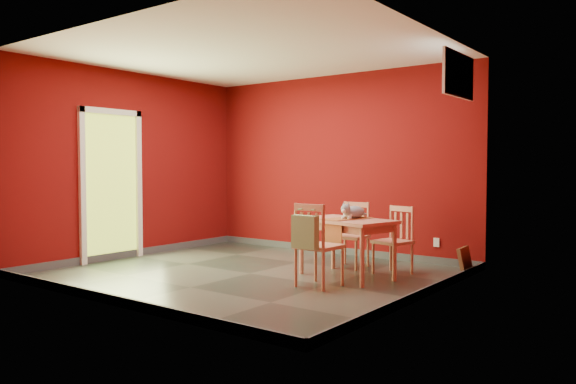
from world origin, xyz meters
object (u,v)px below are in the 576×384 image
Objects in this scene: dining_table at (347,226)px; chair_far_right at (395,239)px; chair_far_left at (352,234)px; cat at (354,210)px; tote_bag at (305,232)px; picture_frame at (465,262)px; chair_near at (317,244)px.

dining_table is 1.49× the size of chair_far_right.
cat reaches higher than chair_far_left.
dining_table is 1.46× the size of chair_far_left.
tote_bag is at bearing -104.03° from chair_far_right.
tote_bag is 2.15m from picture_frame.
picture_frame is at bearing 54.84° from chair_near.
chair_far_left is 0.92× the size of chair_near.
chair_far_left is 1.54m from tote_bag.
chair_far_left is 1.02× the size of chair_far_right.
chair_near is 2.18× the size of tote_bag.
chair_far_right reaches higher than dining_table.
chair_far_left reaches higher than dining_table.
dining_table is 1.35× the size of chair_near.
chair_far_left is at bearing 101.25° from tote_bag.
chair_far_right is at bearing -6.59° from chair_far_left.
tote_bag is 1.00× the size of cat.
chair_near reaches higher than cat.
chair_far_left is at bearing -168.33° from picture_frame.
chair_far_left is 0.66m from chair_far_right.
cat reaches higher than picture_frame.
tote_bag is (0.30, -1.50, 0.19)m from chair_far_left.
tote_bag is 0.97m from cat.
picture_frame is (1.41, 0.29, -0.26)m from chair_far_left.
picture_frame is (1.06, 0.83, -0.63)m from cat.
chair_near is (0.30, -1.27, 0.04)m from chair_far_left.
chair_far_right is 0.68m from cat.
tote_bag is 1.19× the size of picture_frame.
tote_bag is at bearing -92.99° from cat.
cat is at bearing -123.52° from chair_far_right.
cat is 1.19× the size of picture_frame.
picture_frame is (1.10, 1.57, -0.30)m from chair_near.
cat reaches higher than chair_far_right.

